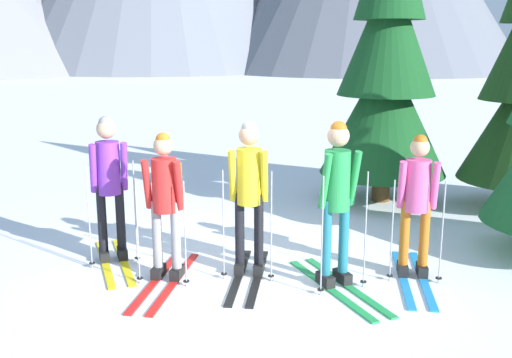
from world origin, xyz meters
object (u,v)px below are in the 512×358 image
object	(u,v)px
skier_in_purple	(109,182)
pine_tree_far	(387,63)
skier_in_red	(165,199)
skier_in_pink	(416,199)
skier_in_green	(337,196)
skier_in_yellow	(249,189)

from	to	relation	value
skier_in_purple	pine_tree_far	world-z (taller)	pine_tree_far
skier_in_red	skier_in_pink	distance (m)	2.82
skier_in_green	skier_in_pink	distance (m)	0.98
skier_in_red	skier_in_pink	bearing A→B (deg)	6.91
skier_in_green	pine_tree_far	distance (m)	4.02
skier_in_yellow	pine_tree_far	world-z (taller)	pine_tree_far
skier_in_red	skier_in_green	distance (m)	1.89
skier_in_yellow	skier_in_pink	world-z (taller)	skier_in_yellow
skier_in_red	skier_in_yellow	xyz separation A→B (m)	(0.92, 0.22, 0.08)
skier_in_purple	skier_in_yellow	world-z (taller)	skier_in_purple
skier_in_red	pine_tree_far	world-z (taller)	pine_tree_far
skier_in_purple	skier_in_green	size ratio (longest dim) A/B	0.98
skier_in_yellow	pine_tree_far	size ratio (longest dim) A/B	0.35
skier_in_green	pine_tree_far	size ratio (longest dim) A/B	0.36
skier_in_green	pine_tree_far	world-z (taller)	pine_tree_far
skier_in_purple	skier_in_green	distance (m)	2.75
skier_in_pink	skier_in_yellow	bearing A→B (deg)	-176.49
skier_in_green	skier_in_yellow	bearing A→B (deg)	165.73
skier_in_red	skier_in_yellow	world-z (taller)	skier_in_yellow
skier_in_purple	skier_in_yellow	distance (m)	1.74
skier_in_yellow	skier_in_purple	bearing A→B (deg)	171.22
skier_in_red	skier_in_green	xyz separation A→B (m)	(1.89, -0.02, 0.08)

